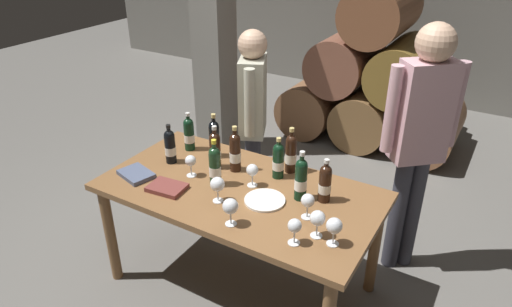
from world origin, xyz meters
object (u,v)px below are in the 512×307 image
object	(u,v)px
wine_bottle_4	(215,166)
wine_glass_0	(334,226)
wine_bottle_1	(291,153)
leather_ledger	(136,174)
wine_bottle_8	(215,150)
wine_glass_4	(308,201)
wine_bottle_0	(189,134)
taster_seated_left	(253,113)
wine_bottle_3	(214,138)
wine_glass_1	(217,185)
dining_table	(240,201)
wine_bottle_2	(278,160)
wine_glass_3	(230,207)
wine_bottle_7	(235,152)
wine_glass_5	(295,227)
wine_glass_2	(252,171)
sommelier_presenting	(420,132)
serving_plate	(265,200)
wine_bottle_9	(170,146)
wine_bottle_5	(325,183)
wine_glass_7	(191,162)
wine_glass_6	(318,219)
tasting_notebook	(167,188)
wine_bottle_6	(301,179)

from	to	relation	value
wine_bottle_4	wine_glass_0	distance (m)	0.86
wine_bottle_1	leather_ledger	world-z (taller)	wine_bottle_1
wine_bottle_8	wine_glass_4	world-z (taller)	wine_bottle_8
wine_bottle_0	taster_seated_left	size ratio (longest dim) A/B	0.18
wine_bottle_3	wine_glass_1	xyz separation A→B (m)	(0.34, -0.45, -0.02)
wine_bottle_8	wine_glass_0	world-z (taller)	wine_bottle_8
leather_ledger	dining_table	bearing A→B (deg)	33.63
wine_bottle_2	wine_bottle_8	xyz separation A→B (m)	(-0.41, -0.10, 0.01)
wine_glass_1	wine_glass_3	bearing A→B (deg)	-38.40
wine_bottle_7	wine_glass_5	size ratio (longest dim) A/B	2.12
wine_glass_2	taster_seated_left	distance (m)	0.76
wine_bottle_0	wine_glass_0	bearing A→B (deg)	-20.07
sommelier_presenting	taster_seated_left	size ratio (longest dim) A/B	1.11
dining_table	taster_seated_left	bearing A→B (deg)	115.03
wine_glass_2	taster_seated_left	xyz separation A→B (m)	(-0.39, 0.65, 0.06)
wine_glass_1	wine_glass_2	distance (m)	0.26
wine_glass_1	serving_plate	bearing A→B (deg)	30.34
wine_bottle_9	serving_plate	bearing A→B (deg)	-6.68
wine_glass_5	leather_ledger	bearing A→B (deg)	175.73
dining_table	wine_glass_3	world-z (taller)	wine_glass_3
wine_glass_4	taster_seated_left	xyz separation A→B (m)	(-0.82, 0.78, 0.06)
wine_bottle_4	wine_bottle_0	bearing A→B (deg)	145.43
wine_bottle_1	wine_bottle_8	xyz separation A→B (m)	(-0.44, -0.20, -0.00)
wine_bottle_0	wine_glass_2	bearing A→B (deg)	-16.97
wine_bottle_5	wine_glass_7	xyz separation A→B (m)	(-0.84, -0.17, -0.02)
wine_bottle_9	taster_seated_left	xyz separation A→B (m)	(0.24, 0.67, 0.04)
wine_glass_6	sommelier_presenting	xyz separation A→B (m)	(0.26, 0.94, 0.17)
sommelier_presenting	taster_seated_left	world-z (taller)	sommelier_presenting
sommelier_presenting	tasting_notebook	bearing A→B (deg)	-141.23
wine_bottle_1	sommelier_presenting	xyz separation A→B (m)	(0.68, 0.40, 0.15)
wine_bottle_6	tasting_notebook	xyz separation A→B (m)	(-0.73, -0.32, -0.12)
wine_bottle_2	wine_bottle_7	bearing A→B (deg)	-166.97
wine_bottle_0	wine_glass_7	xyz separation A→B (m)	(0.24, -0.29, -0.02)
taster_seated_left	tasting_notebook	bearing A→B (deg)	-92.02
wine_glass_6	leather_ledger	bearing A→B (deg)	-178.88
wine_bottle_5	wine_glass_2	bearing A→B (deg)	-170.51
dining_table	wine_glass_2	size ratio (longest dim) A/B	11.43
wine_bottle_0	wine_glass_0	size ratio (longest dim) A/B	1.78
wine_glass_5	wine_glass_6	size ratio (longest dim) A/B	0.95
wine_bottle_0	wine_glass_2	distance (m)	0.66
wine_bottle_8	wine_bottle_5	bearing A→B (deg)	0.02
wine_bottle_5	wine_bottle_8	world-z (taller)	wine_bottle_8
dining_table	wine_bottle_0	bearing A→B (deg)	155.72
wine_glass_5	serving_plate	size ratio (longest dim) A/B	0.61
wine_glass_3	wine_glass_6	xyz separation A→B (m)	(0.44, 0.14, -0.00)
wine_bottle_3	serving_plate	world-z (taller)	wine_bottle_3
wine_bottle_6	sommelier_presenting	xyz separation A→B (m)	(0.49, 0.66, 0.15)
wine_bottle_6	sommelier_presenting	bearing A→B (deg)	53.38
wine_glass_2	wine_glass_7	distance (m)	0.41
wine_bottle_7	wine_glass_4	world-z (taller)	wine_bottle_7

